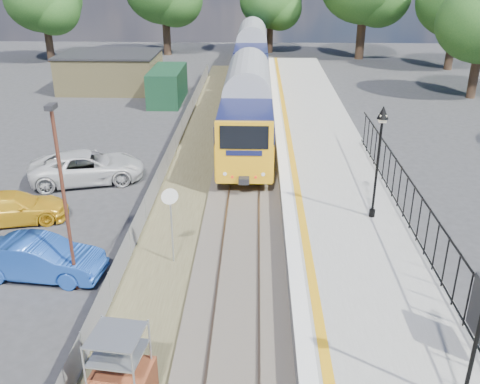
{
  "coord_description": "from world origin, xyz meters",
  "views": [
    {
      "loc": [
        0.57,
        -13.66,
        10.6
      ],
      "look_at": [
        -0.06,
        5.78,
        2.0
      ],
      "focal_mm": 40.0,
      "sensor_mm": 36.0,
      "label": 1
    }
  ],
  "objects_px": {
    "carpark_lamp": "(63,190)",
    "car_yellow": "(12,208)",
    "victorian_lamp_north": "(380,137)",
    "car_blue": "(40,258)",
    "car_white": "(88,167)",
    "speed_sign": "(171,212)",
    "brick_plinth": "(120,372)",
    "train": "(250,67)"
  },
  "relations": [
    {
      "from": "train",
      "to": "carpark_lamp",
      "type": "relative_size",
      "value": 6.23
    },
    {
      "from": "victorian_lamp_north",
      "to": "carpark_lamp",
      "type": "bearing_deg",
      "value": -158.91
    },
    {
      "from": "brick_plinth",
      "to": "car_white",
      "type": "relative_size",
      "value": 0.41
    },
    {
      "from": "brick_plinth",
      "to": "train",
      "type": "bearing_deg",
      "value": 85.3
    },
    {
      "from": "carpark_lamp",
      "to": "car_blue",
      "type": "relative_size",
      "value": 1.45
    },
    {
      "from": "victorian_lamp_north",
      "to": "train",
      "type": "height_order",
      "value": "victorian_lamp_north"
    },
    {
      "from": "victorian_lamp_north",
      "to": "car_yellow",
      "type": "bearing_deg",
      "value": 177.0
    },
    {
      "from": "car_yellow",
      "to": "brick_plinth",
      "type": "bearing_deg",
      "value": -159.83
    },
    {
      "from": "victorian_lamp_north",
      "to": "brick_plinth",
      "type": "relative_size",
      "value": 1.98
    },
    {
      "from": "carpark_lamp",
      "to": "car_yellow",
      "type": "distance_m",
      "value": 7.31
    },
    {
      "from": "car_blue",
      "to": "car_yellow",
      "type": "xyz_separation_m",
      "value": [
        -2.86,
        4.26,
        -0.07
      ]
    },
    {
      "from": "speed_sign",
      "to": "carpark_lamp",
      "type": "relative_size",
      "value": 0.47
    },
    {
      "from": "train",
      "to": "car_yellow",
      "type": "distance_m",
      "value": 25.37
    },
    {
      "from": "brick_plinth",
      "to": "victorian_lamp_north",
      "type": "bearing_deg",
      "value": 49.47
    },
    {
      "from": "train",
      "to": "speed_sign",
      "type": "xyz_separation_m",
      "value": [
        -2.5,
        -26.48,
        -0.22
      ]
    },
    {
      "from": "train",
      "to": "car_blue",
      "type": "bearing_deg",
      "value": -104.42
    },
    {
      "from": "victorian_lamp_north",
      "to": "car_blue",
      "type": "relative_size",
      "value": 1.02
    },
    {
      "from": "brick_plinth",
      "to": "car_yellow",
      "type": "height_order",
      "value": "brick_plinth"
    },
    {
      "from": "carpark_lamp",
      "to": "car_yellow",
      "type": "bearing_deg",
      "value": 130.92
    },
    {
      "from": "victorian_lamp_north",
      "to": "carpark_lamp",
      "type": "distance_m",
      "value": 11.7
    },
    {
      "from": "carpark_lamp",
      "to": "brick_plinth",
      "type": "bearing_deg",
      "value": -61.33
    },
    {
      "from": "carpark_lamp",
      "to": "car_yellow",
      "type": "relative_size",
      "value": 1.42
    },
    {
      "from": "car_yellow",
      "to": "car_white",
      "type": "height_order",
      "value": "car_white"
    },
    {
      "from": "brick_plinth",
      "to": "carpark_lamp",
      "type": "xyz_separation_m",
      "value": [
        -2.85,
        5.21,
        2.65
      ]
    },
    {
      "from": "victorian_lamp_north",
      "to": "brick_plinth",
      "type": "distance_m",
      "value": 12.79
    },
    {
      "from": "train",
      "to": "victorian_lamp_north",
      "type": "bearing_deg",
      "value": -77.59
    },
    {
      "from": "brick_plinth",
      "to": "speed_sign",
      "type": "xyz_separation_m",
      "value": [
        0.25,
        7.02,
        1.0
      ]
    },
    {
      "from": "speed_sign",
      "to": "car_blue",
      "type": "xyz_separation_m",
      "value": [
        -4.58,
        -1.07,
        -1.38
      ]
    },
    {
      "from": "brick_plinth",
      "to": "car_yellow",
      "type": "bearing_deg",
      "value": 125.12
    },
    {
      "from": "carpark_lamp",
      "to": "car_blue",
      "type": "distance_m",
      "value": 3.44
    },
    {
      "from": "speed_sign",
      "to": "car_white",
      "type": "bearing_deg",
      "value": 105.39
    },
    {
      "from": "brick_plinth",
      "to": "carpark_lamp",
      "type": "distance_m",
      "value": 6.5
    },
    {
      "from": "train",
      "to": "car_white",
      "type": "xyz_separation_m",
      "value": [
        -8.0,
        -18.68,
        -1.55
      ]
    },
    {
      "from": "brick_plinth",
      "to": "carpark_lamp",
      "type": "height_order",
      "value": "carpark_lamp"
    },
    {
      "from": "speed_sign",
      "to": "car_white",
      "type": "relative_size",
      "value": 0.54
    },
    {
      "from": "train",
      "to": "brick_plinth",
      "type": "distance_m",
      "value": 33.64
    },
    {
      "from": "train",
      "to": "carpark_lamp",
      "type": "distance_m",
      "value": 28.87
    },
    {
      "from": "speed_sign",
      "to": "car_yellow",
      "type": "bearing_deg",
      "value": 136.95
    },
    {
      "from": "train",
      "to": "car_yellow",
      "type": "height_order",
      "value": "train"
    },
    {
      "from": "carpark_lamp",
      "to": "car_yellow",
      "type": "xyz_separation_m",
      "value": [
        -4.34,
        5.0,
        -3.09
      ]
    },
    {
      "from": "carpark_lamp",
      "to": "car_white",
      "type": "height_order",
      "value": "carpark_lamp"
    },
    {
      "from": "victorian_lamp_north",
      "to": "brick_plinth",
      "type": "bearing_deg",
      "value": -130.53
    }
  ]
}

